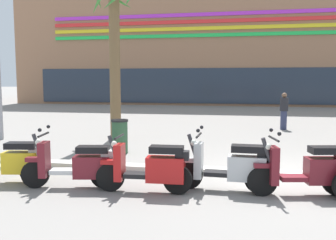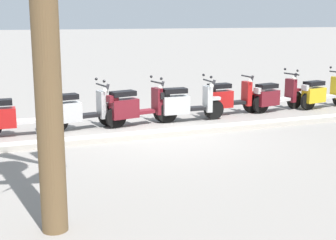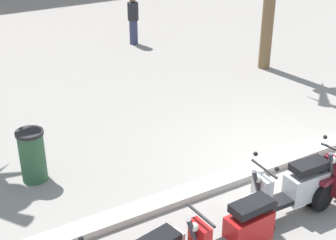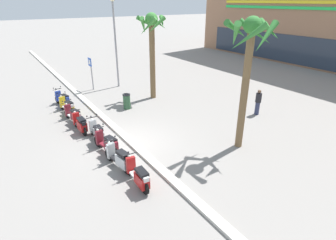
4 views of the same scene
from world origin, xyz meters
name	(u,v)px [view 2 (image 2 of 4)]	position (x,y,z in m)	size (l,w,h in m)	color
ground_plane	(165,136)	(0.00, 0.00, 0.00)	(200.00, 200.00, 0.00)	gray
curb_strip	(164,133)	(0.00, -0.03, 0.06)	(60.00, 0.36, 0.12)	#BCB7AD
scooter_yellow_last_in_row	(321,93)	(-5.45, -1.52, 0.45)	(1.85, 0.66, 1.17)	black
scooter_maroon_far_back	(275,96)	(-3.92, -1.59, 0.44)	(1.81, 0.67, 1.17)	black
scooter_red_gap_after_mid	(228,98)	(-2.47, -1.63, 0.46)	(1.77, 0.56, 1.04)	black
scooter_silver_lead_nearest	(186,104)	(-1.05, -1.25, 0.46)	(1.80, 0.56, 1.17)	black
scooter_maroon_tail_end	(134,107)	(0.30, -1.26, 0.47)	(1.83, 0.68, 1.17)	black
scooter_silver_mid_rear	(77,110)	(1.68, -1.32, 0.46)	(1.80, 0.63, 1.17)	black
scooter_red_second_in_line	(13,116)	(3.13, -1.21, 0.45)	(1.84, 0.56, 1.04)	black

